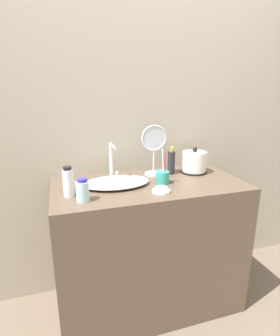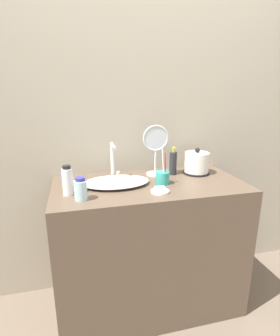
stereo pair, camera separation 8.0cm
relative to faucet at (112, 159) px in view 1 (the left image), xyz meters
name	(u,v)px [view 1 (the left image)]	position (x,y,z in m)	size (l,w,h in m)	color
ground_plane	(164,334)	(0.20, -0.43, -0.98)	(12.00, 12.00, 0.00)	#6B5B4C
wall_back	(135,105)	(0.20, 0.16, 0.32)	(6.00, 0.04, 2.60)	#ADA38E
vanity_counter	(149,245)	(0.20, -0.14, -0.56)	(1.15, 0.57, 0.86)	brown
sink_basin	(116,182)	(0.00, -0.13, -0.11)	(0.39, 0.25, 0.04)	white
faucet	(112,159)	(0.00, 0.00, 0.00)	(0.06, 0.15, 0.23)	silver
electric_kettle	(194,163)	(0.56, -0.03, -0.06)	(0.18, 0.18, 0.18)	black
toothbrush_cup	(162,177)	(0.27, -0.17, -0.09)	(0.08, 0.08, 0.22)	teal
lotion_bottle	(171,163)	(0.39, -0.01, -0.05)	(0.05, 0.05, 0.19)	#28282D
shampoo_bottle	(83,191)	(-0.21, -0.30, -0.07)	(0.07, 0.07, 0.12)	silver
mouthwash_bottle	(68,182)	(-0.28, -0.21, -0.05)	(0.06, 0.06, 0.16)	white
soap_dish	(161,190)	(0.21, -0.30, -0.12)	(0.10, 0.10, 0.03)	white
vanity_mirror	(154,148)	(0.28, 0.01, 0.05)	(0.17, 0.12, 0.33)	silver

